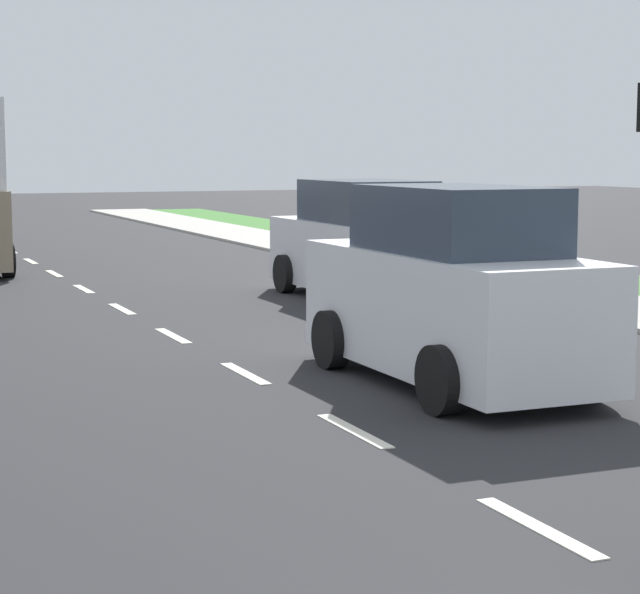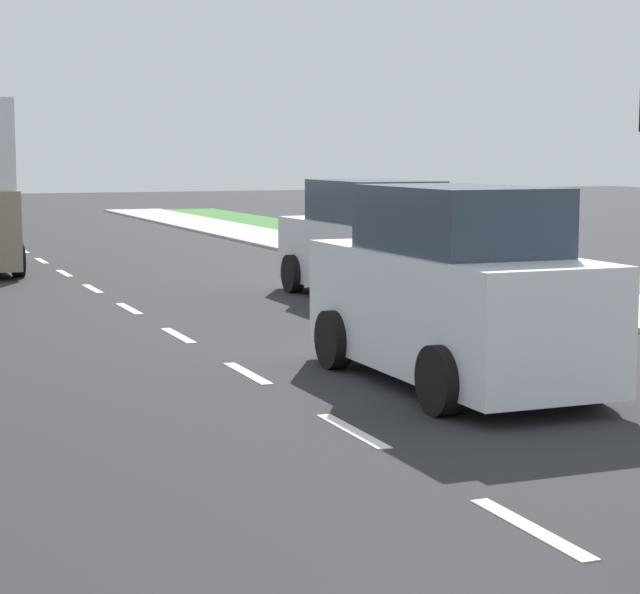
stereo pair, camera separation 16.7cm
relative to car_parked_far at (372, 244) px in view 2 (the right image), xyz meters
name	(u,v)px [view 2 (the right image)]	position (x,y,z in m)	size (l,w,h in m)	color
ground_plane	(62,272)	(-4.14, 6.54, -0.94)	(96.00, 96.00, 0.00)	#28282B
lane_center_line	(32,256)	(-4.14, 10.74, -0.94)	(0.14, 46.40, 0.01)	silver
car_parked_far	(372,244)	(0.00, 0.00, 0.00)	(2.06, 4.33, 2.02)	silver
car_outgoing_ahead	(453,293)	(-2.28, -7.17, 0.05)	(1.87, 4.29, 2.14)	silver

